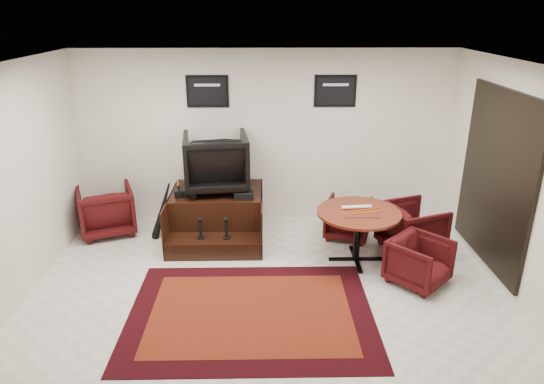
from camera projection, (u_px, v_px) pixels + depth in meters
The scene contains 16 objects.
ground at pixel (267, 298), 6.02m from camera, with size 6.00×6.00×0.00m, color beige.
room_shell at pixel (302, 157), 5.50m from camera, with size 6.02×5.02×2.81m.
area_rug at pixel (251, 313), 5.71m from camera, with size 2.87×2.15×0.01m.
shine_podium at pixel (217, 216), 7.55m from camera, with size 1.41×1.45×0.73m.
shine_chair at pixel (216, 159), 7.37m from camera, with size 0.95×0.89×0.98m, color black.
shoes_pair at pixel (183, 191), 7.30m from camera, with size 0.26×0.31×0.11m.
polish_kit at pixel (244, 195), 7.17m from camera, with size 0.28×0.20×0.10m, color black.
umbrella_black at pixel (161, 214), 7.41m from camera, with size 0.31×0.12×0.84m, color black, non-canonical shape.
umbrella_hooked at pixel (162, 209), 7.48m from camera, with size 0.34×0.13×0.92m, color black, non-canonical shape.
armchair_side at pixel (106, 208), 7.63m from camera, with size 0.81×0.76×0.83m, color black.
meeting_table at pixel (359, 217), 6.68m from camera, with size 1.15×1.15×0.75m.
table_chair_back at pixel (348, 217), 7.51m from camera, with size 0.65×0.61×0.67m, color black.
table_chair_window at pixel (412, 225), 7.07m from camera, with size 0.77×0.72×0.79m, color black.
table_chair_corner at pixel (419, 259), 6.23m from camera, with size 0.67×0.62×0.69m, color black.
paper_roll at pixel (357, 207), 6.73m from camera, with size 0.05×0.05×0.42m, color white.
table_clutter at pixel (365, 213), 6.59m from camera, with size 0.57×0.38×0.01m.
Camera 1 is at (-0.03, -5.15, 3.38)m, focal length 32.00 mm.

